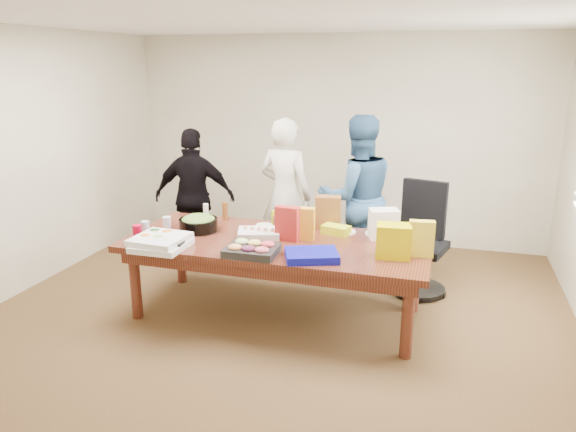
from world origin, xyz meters
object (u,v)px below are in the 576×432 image
(conference_table, at_px, (277,278))
(office_chair, at_px, (421,243))
(person_center, at_px, (286,195))
(person_right, at_px, (357,198))
(salad_bowl, at_px, (198,225))
(sheet_cake, at_px, (259,233))

(conference_table, distance_m, office_chair, 1.56)
(office_chair, bearing_deg, person_center, -175.93)
(person_right, distance_m, salad_bowl, 1.79)
(office_chair, bearing_deg, salad_bowl, -143.30)
(conference_table, xyz_separation_m, person_right, (0.54, 1.21, 0.53))
(salad_bowl, bearing_deg, sheet_cake, -1.29)
(office_chair, relative_size, sheet_cake, 2.89)
(conference_table, bearing_deg, salad_bowl, 175.75)
(person_center, distance_m, person_right, 0.82)
(conference_table, height_order, person_right, person_right)
(person_right, height_order, sheet_cake, person_right)
(office_chair, relative_size, salad_bowl, 2.97)
(office_chair, xyz_separation_m, person_right, (-0.72, 0.31, 0.35))
(conference_table, xyz_separation_m, sheet_cake, (-0.20, 0.05, 0.41))
(salad_bowl, bearing_deg, person_right, 40.06)
(office_chair, xyz_separation_m, person_center, (-1.54, 0.29, 0.32))
(sheet_cake, bearing_deg, office_chair, 11.96)
(office_chair, distance_m, person_right, 0.86)
(conference_table, relative_size, office_chair, 2.51)
(person_center, distance_m, salad_bowl, 1.26)
(office_chair, bearing_deg, conference_table, -129.70)
(salad_bowl, bearing_deg, person_center, 64.24)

